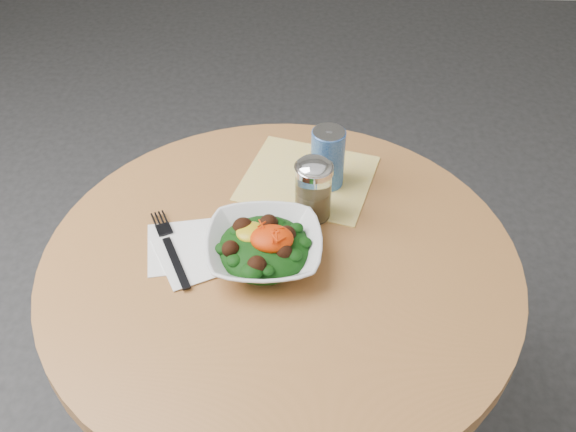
# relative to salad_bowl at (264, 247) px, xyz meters

# --- Properties ---
(table) EXTENTS (0.90, 0.90, 0.75)m
(table) POSITION_rel_salad_bowl_xyz_m (0.03, 0.00, -0.23)
(table) COLOR black
(table) RESTS_ON ground
(cloth_napkin) EXTENTS (0.32, 0.31, 0.00)m
(cloth_napkin) POSITION_rel_salad_bowl_xyz_m (0.08, 0.24, -0.03)
(cloth_napkin) COLOR #ECB80C
(cloth_napkin) RESTS_ON table
(paper_napkins) EXTENTS (0.21, 0.20, 0.00)m
(paper_napkins) POSITION_rel_salad_bowl_xyz_m (-0.14, 0.01, -0.03)
(paper_napkins) COLOR white
(paper_napkins) RESTS_ON table
(salad_bowl) EXTENTS (0.23, 0.23, 0.08)m
(salad_bowl) POSITION_rel_salad_bowl_xyz_m (0.00, 0.00, 0.00)
(salad_bowl) COLOR silver
(salad_bowl) RESTS_ON table
(fork) EXTENTS (0.11, 0.21, 0.00)m
(fork) POSITION_rel_salad_bowl_xyz_m (-0.18, 0.02, -0.02)
(fork) COLOR black
(fork) RESTS_ON table
(spice_shaker) EXTENTS (0.08, 0.08, 0.14)m
(spice_shaker) POSITION_rel_salad_bowl_xyz_m (0.09, 0.13, 0.04)
(spice_shaker) COLOR silver
(spice_shaker) RESTS_ON table
(beverage_can) EXTENTS (0.07, 0.07, 0.14)m
(beverage_can) POSITION_rel_salad_bowl_xyz_m (0.12, 0.23, 0.04)
(beverage_can) COLOR #0D2F96
(beverage_can) RESTS_ON table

